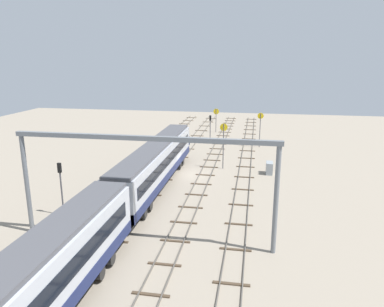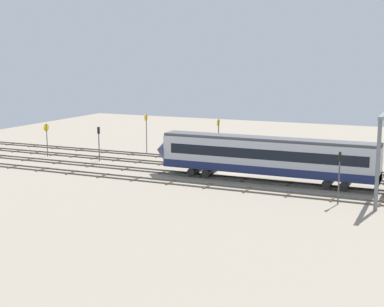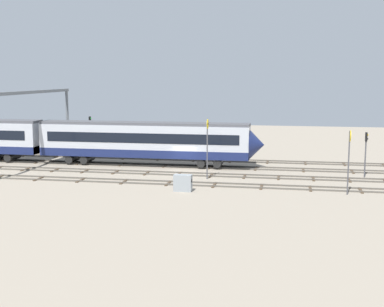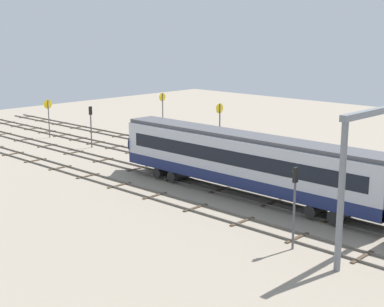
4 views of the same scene
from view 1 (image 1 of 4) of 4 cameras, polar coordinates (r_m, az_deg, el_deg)
ground_plane at (r=45.44m, az=-0.90°, el=-3.25°), size 108.08×108.08×0.00m
track_near_foreground at (r=44.68m, az=8.16°, el=-3.63°), size 92.08×2.40×0.16m
track_second_near at (r=45.05m, az=2.08°, el=-3.34°), size 92.08×2.40×0.16m
track_with_train at (r=45.91m, az=-3.82°, el=-3.01°), size 92.08×2.40×0.16m
track_second_far at (r=47.24m, az=-9.45°, el=-2.67°), size 92.08×2.40×0.16m
train at (r=29.94m, az=-11.64°, el=-7.87°), size 50.40×3.24×4.80m
overhead_gantry at (r=27.38m, az=-7.66°, el=-1.31°), size 0.40×20.23×8.50m
speed_sign_near_foreground at (r=47.00m, az=4.94°, el=2.17°), size 0.14×0.97×5.95m
speed_sign_mid_trackside at (r=59.56m, az=10.60°, el=4.41°), size 0.14×0.96×5.57m
speed_sign_far_trackside at (r=70.97m, az=3.78°, el=5.83°), size 0.14×1.09×4.58m
signal_light_trackside_approach at (r=34.91m, az=-19.81°, el=-4.15°), size 0.31×0.32×4.99m
signal_light_trackside_departure at (r=62.65m, az=2.87°, el=4.54°), size 0.31×0.32×4.56m
relay_cabinet at (r=46.42m, az=11.98°, el=-2.23°), size 1.60×0.81×1.49m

